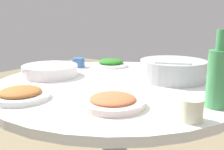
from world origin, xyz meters
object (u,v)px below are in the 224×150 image
(dish_tofu_braise, at_px, (113,101))
(tea_cup_near, at_px, (79,62))
(round_dining_table, at_px, (115,110))
(dish_stirfry, at_px, (20,94))
(dish_greens, at_px, (111,63))
(tea_cup_far, at_px, (191,109))
(soup_bowl, at_px, (50,71))
(rice_bowl, at_px, (173,70))
(green_bottle, at_px, (218,77))

(dish_tofu_braise, bearing_deg, tea_cup_near, 142.79)
(dish_tofu_braise, bearing_deg, round_dining_table, 124.56)
(dish_stirfry, xyz_separation_m, dish_greens, (-0.11, 0.71, 0.00))
(round_dining_table, bearing_deg, tea_cup_far, -27.95)
(round_dining_table, xyz_separation_m, dish_stirfry, (-0.14, -0.41, 0.16))
(round_dining_table, bearing_deg, tea_cup_near, 156.68)
(soup_bowl, bearing_deg, tea_cup_far, -10.33)
(tea_cup_near, height_order, tea_cup_far, tea_cup_far)
(tea_cup_near, bearing_deg, dish_tofu_braise, -37.21)
(round_dining_table, height_order, rice_bowl, rice_bowl)
(rice_bowl, bearing_deg, tea_cup_far, -60.73)
(round_dining_table, distance_m, dish_tofu_braise, 0.36)
(rice_bowl, height_order, dish_tofu_braise, rice_bowl)
(dish_tofu_braise, relative_size, tea_cup_near, 2.95)
(dish_greens, height_order, green_bottle, green_bottle)
(rice_bowl, distance_m, green_bottle, 0.39)
(dish_greens, relative_size, tea_cup_far, 2.76)
(dish_stirfry, bearing_deg, round_dining_table, 71.53)
(green_bottle, bearing_deg, dish_stirfry, -150.94)
(dish_stirfry, relative_size, dish_tofu_braise, 0.97)
(soup_bowl, bearing_deg, rice_bowl, 28.50)
(dish_stirfry, bearing_deg, rice_bowl, 61.52)
(round_dining_table, bearing_deg, rice_bowl, 46.16)
(dish_greens, distance_m, tea_cup_far, 0.87)
(dish_greens, distance_m, tea_cup_near, 0.20)
(dish_tofu_braise, distance_m, tea_cup_far, 0.26)
(dish_stirfry, bearing_deg, tea_cup_far, 16.80)
(dish_greens, xyz_separation_m, tea_cup_near, (-0.15, -0.13, 0.01))
(tea_cup_far, bearing_deg, dish_tofu_braise, -171.71)
(soup_bowl, bearing_deg, green_bottle, 1.32)
(round_dining_table, xyz_separation_m, green_bottle, (0.47, -0.07, 0.24))
(dish_tofu_braise, xyz_separation_m, tea_cup_near, (-0.58, 0.44, 0.01))
(dish_stirfry, bearing_deg, tea_cup_near, 114.03)
(round_dining_table, distance_m, dish_stirfry, 0.46)
(soup_bowl, bearing_deg, tea_cup_near, 100.42)
(round_dining_table, xyz_separation_m, dish_tofu_braise, (0.19, -0.27, 0.16))
(soup_bowl, bearing_deg, dish_stirfry, -56.55)
(rice_bowl, bearing_deg, dish_stirfry, -118.48)
(green_bottle, bearing_deg, round_dining_table, 171.33)
(soup_bowl, distance_m, tea_cup_far, 0.80)
(dish_stirfry, xyz_separation_m, dish_tofu_braise, (0.32, 0.14, -0.00))
(rice_bowl, xyz_separation_m, tea_cup_near, (-0.59, -0.03, -0.02))
(rice_bowl, relative_size, dish_stirfry, 1.48)
(soup_bowl, relative_size, tea_cup_near, 4.19)
(soup_bowl, bearing_deg, dish_greens, 76.01)
(dish_tofu_braise, distance_m, tea_cup_near, 0.73)
(round_dining_table, height_order, tea_cup_near, tea_cup_near)
(round_dining_table, relative_size, rice_bowl, 3.57)
(dish_stirfry, relative_size, tea_cup_near, 2.87)
(round_dining_table, xyz_separation_m, dish_greens, (-0.25, 0.30, 0.16))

